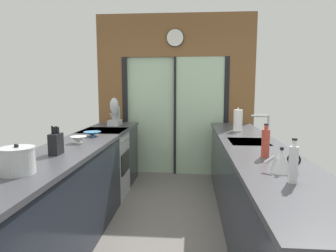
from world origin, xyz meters
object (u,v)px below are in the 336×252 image
at_px(oven_range, 105,163).
at_px(soap_bottle_near, 293,164).
at_px(paper_towel_roll, 238,121).
at_px(mixing_bowl_far, 92,134).
at_px(knife_block, 56,144).
at_px(soap_bottle_far, 266,143).
at_px(kettle, 281,161).
at_px(mixing_bowl_near, 79,140).
at_px(stand_mixer, 115,115).
at_px(stock_pot, 17,161).

xyz_separation_m(oven_range, soap_bottle_near, (1.80, -2.09, 0.58)).
bearing_deg(paper_towel_roll, mixing_bowl_far, -162.36).
height_order(knife_block, soap_bottle_far, soap_bottle_far).
height_order(knife_block, paper_towel_roll, paper_towel_roll).
bearing_deg(oven_range, soap_bottle_far, -38.14).
bearing_deg(knife_block, kettle, -12.34).
xyz_separation_m(mixing_bowl_near, mixing_bowl_far, (-0.00, 0.43, -0.01)).
bearing_deg(knife_block, soap_bottle_near, -19.31).
relative_size(soap_bottle_near, soap_bottle_far, 0.98).
distance_m(stand_mixer, soap_bottle_near, 3.16).
bearing_deg(kettle, soap_bottle_near, -90.39).
bearing_deg(soap_bottle_near, mixing_bowl_near, 147.42).
xyz_separation_m(kettle, soap_bottle_near, (-0.00, -0.23, 0.04)).
height_order(knife_block, stock_pot, knife_block).
height_order(oven_range, stand_mixer, stand_mixer).
bearing_deg(stand_mixer, mixing_bowl_near, -90.00).
height_order(oven_range, mixing_bowl_far, mixing_bowl_far).
xyz_separation_m(knife_block, soap_bottle_near, (1.78, -0.62, 0.02)).
distance_m(stock_pot, paper_towel_roll, 2.74).
height_order(oven_range, soap_bottle_far, soap_bottle_far).
bearing_deg(soap_bottle_near, mixing_bowl_far, 138.62).
distance_m(soap_bottle_near, paper_towel_roll, 2.13).
distance_m(mixing_bowl_far, knife_block, 0.95).
bearing_deg(kettle, mixing_bowl_near, 153.11).
relative_size(kettle, soap_bottle_far, 0.89).
distance_m(knife_block, paper_towel_roll, 2.34).
xyz_separation_m(oven_range, knife_block, (0.02, -1.46, 0.56)).
bearing_deg(knife_block, stand_mixer, 90.00).
bearing_deg(soap_bottle_near, soap_bottle_far, 90.00).
height_order(knife_block, soap_bottle_near, soap_bottle_near).
distance_m(stock_pot, soap_bottle_near, 1.78).
bearing_deg(soap_bottle_far, mixing_bowl_near, 165.40).
height_order(mixing_bowl_far, paper_towel_roll, paper_towel_roll).
bearing_deg(mixing_bowl_near, soap_bottle_near, -32.58).
bearing_deg(stock_pot, mixing_bowl_far, 90.00).
height_order(mixing_bowl_far, soap_bottle_near, soap_bottle_near).
relative_size(mixing_bowl_near, kettle, 0.67).
bearing_deg(stand_mixer, soap_bottle_near, -55.76).
distance_m(mixing_bowl_near, kettle, 2.00).
distance_m(oven_range, knife_block, 1.57).
bearing_deg(stock_pot, stand_mixer, 90.00).
bearing_deg(soap_bottle_far, knife_block, -178.39).
bearing_deg(mixing_bowl_far, stand_mixer, 90.00).
distance_m(oven_range, soap_bottle_near, 2.82).
distance_m(stand_mixer, soap_bottle_far, 2.63).
relative_size(mixing_bowl_far, knife_block, 0.84).
xyz_separation_m(stock_pot, kettle, (1.78, 0.18, -0.02)).
xyz_separation_m(mixing_bowl_far, stand_mixer, (0.00, 1.05, 0.13)).
distance_m(oven_range, mixing_bowl_near, 1.07).
xyz_separation_m(stock_pot, soap_bottle_near, (1.78, -0.05, 0.03)).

